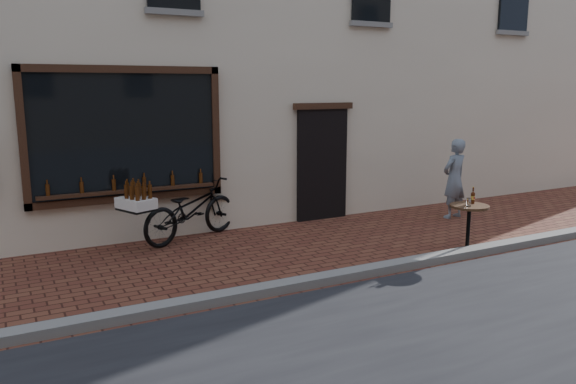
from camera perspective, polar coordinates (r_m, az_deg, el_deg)
name	(u,v)px	position (r m, az deg, el deg)	size (l,w,h in m)	color
ground	(333,287)	(7.61, 4.63, -9.63)	(90.00, 90.00, 0.00)	#53251A
kerb	(326,279)	(7.75, 3.84, -8.77)	(90.00, 0.25, 0.12)	slate
cargo_bicycle	(189,209)	(9.86, -10.04, -1.75)	(2.39, 1.50, 1.13)	black
bistro_table	(469,219)	(9.41, 17.90, -2.60)	(0.61, 0.61, 1.05)	black
pedestrian	(454,179)	(11.79, 16.54, 1.30)	(0.59, 0.39, 1.61)	slate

